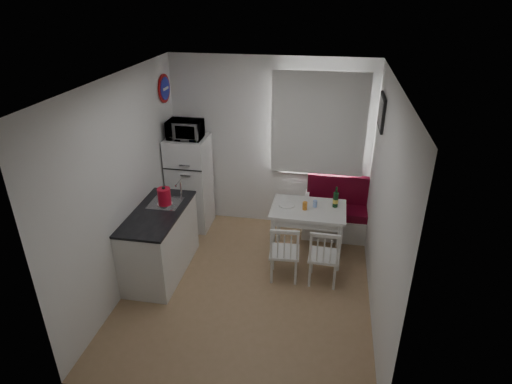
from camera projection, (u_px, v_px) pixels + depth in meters
The scene contains 22 objects.
floor at pixel (249, 287), 5.44m from camera, with size 3.00×3.50×0.02m, color #9C7B53.
ceiling at pixel (247, 80), 4.30m from camera, with size 3.00×3.50×0.02m, color white.
wall_back at pixel (270, 145), 6.42m from camera, with size 3.00×0.02×2.60m, color white.
wall_front at pixel (204, 295), 3.32m from camera, with size 3.00×0.02×2.60m, color white.
wall_left at pixel (125, 186), 5.11m from camera, with size 0.02×3.50×2.60m, color white.
wall_right at pixel (383, 207), 4.63m from camera, with size 0.02×3.50×2.60m, color white.
window at pixel (318, 127), 6.14m from camera, with size 1.22×0.06×1.47m, color white.
curtain at pixel (318, 125), 6.05m from camera, with size 1.35×0.02×1.50m, color white.
kitchen_counter at pixel (160, 241), 5.57m from camera, with size 0.62×1.32×1.16m.
wall_sign at pixel (165, 88), 6.01m from camera, with size 0.40×0.40×0.03m, color #1B24A5.
picture_frame at pixel (381, 112), 5.28m from camera, with size 0.04×0.52×0.42m, color black.
bench at pixel (346, 217), 6.45m from camera, with size 1.27×0.49×0.91m.
dining_table at pixel (308, 213), 5.81m from camera, with size 1.01×0.71×0.75m.
chair_left at pixel (284, 248), 5.34m from camera, with size 0.40×0.39×0.43m.
chair_right at pixel (324, 252), 5.26m from camera, with size 0.39×0.37×0.43m.
fridge at pixel (190, 183), 6.55m from camera, with size 0.58×0.58×1.46m, color white.
microwave at pixel (185, 130), 6.12m from camera, with size 0.49×0.33×0.27m, color white.
kettle at pixel (164, 197), 5.45m from camera, with size 0.20×0.20×0.27m, color red.
wine_bottle at pixel (336, 197), 5.74m from camera, with size 0.07×0.07×0.30m, color #133C1B, non-canonical shape.
drinking_glass_orange at pixel (305, 206), 5.71m from camera, with size 0.07×0.07×0.11m, color orange.
drinking_glass_blue at pixel (315, 204), 5.78m from camera, with size 0.06×0.06×0.09m, color #8CADEF.
plate at pixel (287, 205), 5.83m from camera, with size 0.22×0.22×0.02m, color white.
Camera 1 is at (0.86, -4.27, 3.48)m, focal length 30.00 mm.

